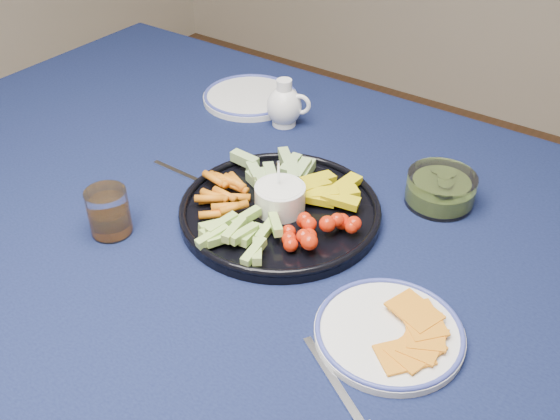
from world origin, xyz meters
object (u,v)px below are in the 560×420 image
Objects in this scene: dining_table at (264,258)px; crudite_platter at (280,206)px; side_plate_extra at (250,96)px; creamer_pitcher at (285,106)px; pickle_bowl at (440,190)px; juice_tumbler at (109,214)px; cheese_plate at (389,331)px.

crudite_platter is (0.02, 0.02, 0.11)m from dining_table.
creamer_pitcher is at bearing -20.24° from side_plate_extra.
side_plate_extra is at bearing 166.66° from pickle_bowl.
side_plate_extra is (-0.10, 0.50, -0.03)m from juice_tumbler.
pickle_bowl is at bearing -10.93° from creamer_pitcher.
crudite_platter reaches higher than dining_table.
crudite_platter reaches higher than juice_tumbler.
side_plate_extra is (-0.28, 0.33, 0.10)m from dining_table.
side_plate_extra is (-0.57, 0.44, -0.00)m from cheese_plate.
dining_table is 0.11m from crudite_platter.
creamer_pitcher is 1.27× the size of juice_tumbler.
side_plate_extra is at bearing 159.76° from creamer_pitcher.
pickle_bowl reaches higher than cheese_plate.
dining_table is at bearing 159.07° from cheese_plate.
creamer_pitcher reaches higher than juice_tumbler.
juice_tumbler is (-0.40, -0.38, 0.01)m from pickle_bowl.
creamer_pitcher reaches higher than cheese_plate.
creamer_pitcher is 0.85× the size of pickle_bowl.
cheese_plate is at bearing -77.57° from pickle_bowl.
side_plate_extra reaches higher than dining_table.
juice_tumbler is (-0.47, -0.06, 0.02)m from cheese_plate.
creamer_pitcher is at bearing 138.44° from cheese_plate.
pickle_bowl is (0.22, 0.21, 0.11)m from dining_table.
dining_table is 16.69× the size of creamer_pitcher.
juice_tumbler is 0.38× the size of side_plate_extra.
crudite_platter is at bearing 153.98° from cheese_plate.
dining_table is at bearing 43.35° from juice_tumbler.
juice_tumbler is at bearing -78.55° from side_plate_extra.
dining_table is 0.32m from pickle_bowl.
juice_tumbler reaches higher than pickle_bowl.
juice_tumbler reaches higher than side_plate_extra.
pickle_bowl is 0.55m from juice_tumbler.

